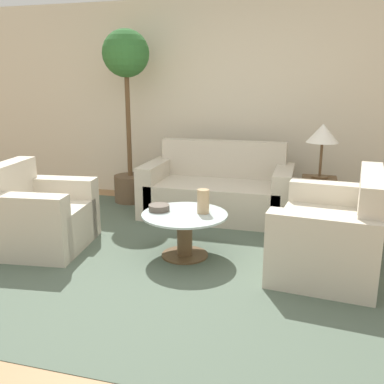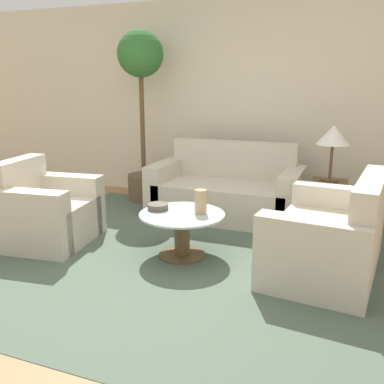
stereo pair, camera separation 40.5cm
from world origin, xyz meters
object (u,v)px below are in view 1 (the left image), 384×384
object	(u,v)px
table_lamp	(323,135)
vase	(203,201)
sofa_main	(218,192)
potted_plant	(127,90)
bowl	(159,208)
loveseat	(335,235)
armchair	(38,219)
coffee_table	(185,229)

from	to	relation	value
table_lamp	vase	size ratio (longest dim) A/B	2.74
sofa_main	potted_plant	xyz separation A→B (m)	(-1.25, 0.26, 1.18)
table_lamp	bowl	bearing A→B (deg)	-138.19
loveseat	potted_plant	bearing A→B (deg)	-113.86
potted_plant	vase	size ratio (longest dim) A/B	10.02
armchair	vase	xyz separation A→B (m)	(1.59, 0.22, 0.23)
loveseat	vase	world-z (taller)	loveseat
bowl	armchair	bearing A→B (deg)	-171.17
vase	bowl	size ratio (longest dim) A/B	1.14
armchair	vase	bearing A→B (deg)	-89.15
sofa_main	vase	size ratio (longest dim) A/B	7.90
loveseat	sofa_main	bearing A→B (deg)	-126.98
loveseat	vase	xyz separation A→B (m)	(-1.15, -0.08, 0.24)
sofa_main	potted_plant	bearing A→B (deg)	168.32
armchair	coffee_table	size ratio (longest dim) A/B	1.25
armchair	coffee_table	xyz separation A→B (m)	(1.43, 0.15, -0.02)
coffee_table	sofa_main	bearing A→B (deg)	88.85
sofa_main	coffee_table	distance (m)	1.34
coffee_table	bowl	distance (m)	0.31
bowl	sofa_main	bearing A→B (deg)	77.90
table_lamp	potted_plant	size ratio (longest dim) A/B	0.27
coffee_table	bowl	size ratio (longest dim) A/B	4.06
loveseat	potted_plant	xyz separation A→B (m)	(-2.53, 1.46, 1.18)
loveseat	potted_plant	size ratio (longest dim) A/B	0.63
armchair	table_lamp	bearing A→B (deg)	-67.66
sofa_main	loveseat	world-z (taller)	sofa_main
armchair	potted_plant	distance (m)	2.12
sofa_main	bowl	size ratio (longest dim) A/B	9.00
loveseat	bowl	size ratio (longest dim) A/B	7.23
armchair	potted_plant	size ratio (longest dim) A/B	0.45
vase	coffee_table	bearing A→B (deg)	-158.12
bowl	coffee_table	bearing A→B (deg)	-6.31
sofa_main	coffee_table	xyz separation A→B (m)	(-0.03, -1.34, -0.02)
armchair	bowl	world-z (taller)	armchair
potted_plant	coffee_table	bearing A→B (deg)	-52.53
coffee_table	potted_plant	size ratio (longest dim) A/B	0.36
potted_plant	loveseat	bearing A→B (deg)	-29.87
bowl	loveseat	bearing A→B (deg)	4.11
potted_plant	vase	distance (m)	2.27
armchair	table_lamp	size ratio (longest dim) A/B	1.63
coffee_table	table_lamp	bearing A→B (deg)	48.02
armchair	table_lamp	distance (m)	3.07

